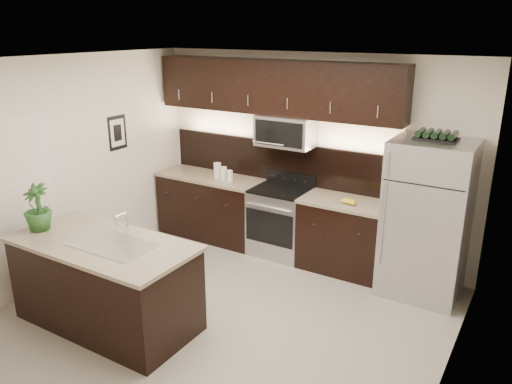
% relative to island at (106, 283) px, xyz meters
% --- Properties ---
extents(ground, '(4.50, 4.50, 0.00)m').
position_rel_island_xyz_m(ground, '(0.97, 0.77, -0.47)').
color(ground, gray).
rests_on(ground, ground).
extents(room_walls, '(4.52, 4.02, 2.71)m').
position_rel_island_xyz_m(room_walls, '(0.86, 0.74, 1.22)').
color(room_walls, silver).
rests_on(room_walls, ground).
extents(counter_run, '(3.51, 0.65, 0.94)m').
position_rel_island_xyz_m(counter_run, '(0.51, 2.46, -0.00)').
color(counter_run, black).
rests_on(counter_run, ground).
extents(upper_fixtures, '(3.49, 0.40, 1.66)m').
position_rel_island_xyz_m(upper_fixtures, '(0.54, 2.61, 1.67)').
color(upper_fixtures, black).
rests_on(upper_fixtures, counter_run).
extents(island, '(1.96, 0.96, 0.94)m').
position_rel_island_xyz_m(island, '(0.00, 0.00, 0.00)').
color(island, black).
rests_on(island, ground).
extents(sink_faucet, '(0.84, 0.50, 0.28)m').
position_rel_island_xyz_m(sink_faucet, '(0.15, 0.01, 0.48)').
color(sink_faucet, silver).
rests_on(sink_faucet, island).
extents(refrigerator, '(0.88, 0.80, 1.83)m').
position_rel_island_xyz_m(refrigerator, '(2.64, 2.40, 0.44)').
color(refrigerator, '#B2B2B7').
rests_on(refrigerator, ground).
extents(wine_rack, '(0.45, 0.28, 0.11)m').
position_rel_island_xyz_m(wine_rack, '(2.64, 2.40, 1.41)').
color(wine_rack, black).
rests_on(wine_rack, refrigerator).
extents(plant, '(0.32, 0.32, 0.50)m').
position_rel_island_xyz_m(plant, '(-0.80, -0.12, 0.72)').
color(plant, '#235020').
rests_on(plant, island).
extents(canisters, '(0.34, 0.14, 0.23)m').
position_rel_island_xyz_m(canisters, '(-0.19, 2.39, 0.57)').
color(canisters, silver).
rests_on(canisters, counter_run).
extents(french_press, '(0.11, 0.11, 0.31)m').
position_rel_island_xyz_m(french_press, '(2.14, 2.41, 0.58)').
color(french_press, silver).
rests_on(french_press, counter_run).
extents(bananas, '(0.23, 0.20, 0.06)m').
position_rel_island_xyz_m(bananas, '(1.67, 2.38, 0.50)').
color(bananas, gold).
rests_on(bananas, counter_run).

